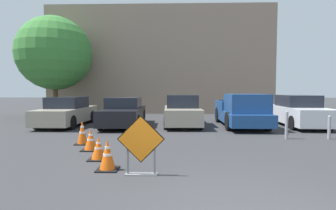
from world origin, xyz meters
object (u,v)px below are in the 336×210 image
object	(u,v)px
parked_car_second	(124,112)
parked_car_fourth	(298,112)
traffic_cone_third	(91,140)
pickup_truck	(242,112)
bollard_nearest	(287,124)
traffic_cone_nearest	(107,155)
bollard_second	(329,127)
road_closed_sign	(141,144)
traffic_cone_fourth	(82,133)
parked_car_nearest	(67,112)
traffic_cone_second	(99,149)
parked_car_third	(182,112)

from	to	relation	value
parked_car_second	parked_car_fourth	world-z (taller)	parked_car_fourth
traffic_cone_third	pickup_truck	world-z (taller)	pickup_truck
pickup_truck	bollard_nearest	bearing A→B (deg)	105.83
pickup_truck	traffic_cone_third	bearing A→B (deg)	42.16
traffic_cone_nearest	bollard_second	xyz separation A→B (m)	(7.26, 3.94, 0.13)
road_closed_sign	traffic_cone_fourth	distance (m)	3.96
traffic_cone_nearest	parked_car_nearest	xyz separation A→B (m)	(-4.00, 7.33, 0.34)
bollard_second	parked_car_second	bearing A→B (deg)	158.08
traffic_cone_third	bollard_nearest	xyz separation A→B (m)	(6.71, 2.02, 0.24)
traffic_cone_second	traffic_cone_fourth	bearing A→B (deg)	120.26
road_closed_sign	parked_car_fourth	world-z (taller)	parked_car_fourth
traffic_cone_second	bollard_nearest	size ratio (longest dim) A/B	0.57
parked_car_third	bollard_second	distance (m)	6.42
traffic_cone_nearest	bollard_second	distance (m)	8.26
parked_car_third	parked_car_fourth	world-z (taller)	parked_car_third
pickup_truck	bollard_nearest	distance (m)	3.29
traffic_cone_fourth	parked_car_fourth	size ratio (longest dim) A/B	0.17
traffic_cone_fourth	bollard_nearest	bearing A→B (deg)	9.11
road_closed_sign	traffic_cone_fourth	size ratio (longest dim) A/B	1.62
traffic_cone_nearest	parked_car_fourth	xyz separation A→B (m)	(7.77, 7.56, 0.38)
bollard_nearest	bollard_second	bearing A→B (deg)	0.00
traffic_cone_third	parked_car_fourth	bearing A→B (deg)	32.67
traffic_cone_nearest	traffic_cone_fourth	size ratio (longest dim) A/B	0.88
traffic_cone_fourth	parked_car_third	size ratio (longest dim) A/B	0.19
traffic_cone_third	road_closed_sign	bearing A→B (deg)	-51.38
pickup_truck	traffic_cone_fourth	bearing A→B (deg)	34.68
traffic_cone_nearest	bollard_second	bearing A→B (deg)	28.53
traffic_cone_nearest	pickup_truck	size ratio (longest dim) A/B	0.14
road_closed_sign	parked_car_fourth	bearing A→B (deg)	48.73
parked_car_nearest	parked_car_third	world-z (taller)	parked_car_third
parked_car_fourth	bollard_nearest	world-z (taller)	parked_car_fourth
parked_car_third	bollard_second	world-z (taller)	parked_car_third
traffic_cone_second	bollard_nearest	xyz separation A→B (m)	(6.15, 3.07, 0.26)
traffic_cone_nearest	parked_car_nearest	bearing A→B (deg)	118.59
traffic_cone_fourth	parked_car_second	distance (m)	4.55
parked_car_fourth	bollard_nearest	xyz separation A→B (m)	(-2.08, -3.62, -0.17)
traffic_cone_second	parked_car_second	bearing A→B (deg)	95.27
traffic_cone_fourth	traffic_cone_third	bearing A→B (deg)	-56.65
pickup_truck	bollard_nearest	size ratio (longest dim) A/B	4.96
bollard_second	parked_car_fourth	bearing A→B (deg)	81.91
road_closed_sign	bollard_nearest	bearing A→B (deg)	41.47
parked_car_second	traffic_cone_nearest	bearing A→B (deg)	96.62
road_closed_sign	traffic_cone_nearest	size ratio (longest dim) A/B	1.84
road_closed_sign	pickup_truck	world-z (taller)	pickup_truck
traffic_cone_second	traffic_cone_third	bearing A→B (deg)	117.62
traffic_cone_third	bollard_second	distance (m)	8.52
parked_car_third	bollard_second	size ratio (longest dim) A/B	4.67
traffic_cone_nearest	parked_car_fourth	distance (m)	10.85
pickup_truck	parked_car_fourth	world-z (taller)	pickup_truck
traffic_cone_nearest	parked_car_second	world-z (taller)	parked_car_second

